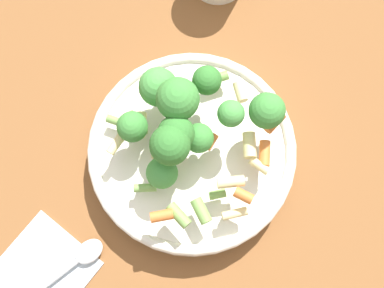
{
  "coord_description": "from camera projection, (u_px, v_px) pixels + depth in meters",
  "views": [
    {
      "loc": [
        0.14,
        0.02,
        0.57
      ],
      "look_at": [
        0.0,
        0.0,
        0.06
      ],
      "focal_mm": 42.0,
      "sensor_mm": 36.0,
      "label": 1
    }
  ],
  "objects": [
    {
      "name": "bowl",
      "position": [
        192.0,
        152.0,
        0.56
      ],
      "size": [
        0.25,
        0.25,
        0.05
      ],
      "color": "silver",
      "rests_on": "ground_plane"
    },
    {
      "name": "pasta_salad",
      "position": [
        186.0,
        123.0,
        0.49
      ],
      "size": [
        0.2,
        0.21,
        0.1
      ],
      "color": "#8CB766",
      "rests_on": "bowl"
    },
    {
      "name": "spoon",
      "position": [
        70.0,
        266.0,
        0.54
      ],
      "size": [
        0.12,
        0.11,
        0.01
      ],
      "rotation": [
        0.0,
        0.0,
        8.69
      ],
      "color": "silver",
      "rests_on": "napkin"
    },
    {
      "name": "ground_plane",
      "position": [
        192.0,
        157.0,
        0.59
      ],
      "size": [
        3.0,
        3.0,
        0.0
      ],
      "primitive_type": "plane",
      "color": "brown"
    }
  ]
}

